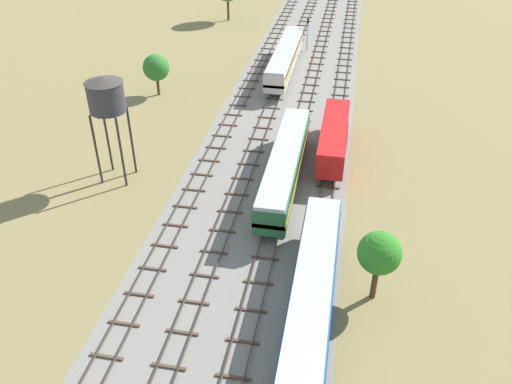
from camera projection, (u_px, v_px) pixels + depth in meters
ground_plane at (288, 108)px, 69.03m from camera, size 480.00×480.00×0.00m
ballast_bed at (288, 108)px, 69.03m from camera, size 17.29×176.00×0.01m
track_far_left at (241, 100)px, 70.80m from camera, size 2.40×126.00×0.29m
track_left at (273, 103)px, 70.12m from camera, size 2.40×126.00×0.29m
track_centre_left at (305, 105)px, 69.43m from camera, size 2.40×126.00×0.29m
track_centre at (338, 108)px, 68.75m from camera, size 2.40×126.00×0.29m
passenger_coach_centre_nearest at (311, 304)px, 35.90m from camera, size 2.96×22.00×3.80m
diesel_railcar_centre_left_near at (285, 164)px, 51.79m from camera, size 2.96×20.50×3.80m
freight_boxcar_centre_mid at (334, 137)px, 57.00m from camera, size 2.87×14.00×3.60m
passenger_coach_left_midfar at (285, 57)px, 78.24m from camera, size 2.96×22.00×3.80m
water_tower at (106, 96)px, 49.52m from camera, size 3.71×3.71×11.05m
signal_post_nearest at (308, 30)px, 86.38m from camera, size 0.28×0.47×5.67m
lineside_tree_1 at (156, 68)px, 70.65m from camera, size 3.61×3.61×5.76m
lineside_tree_2 at (379, 253)px, 37.65m from camera, size 3.26×3.26×6.06m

